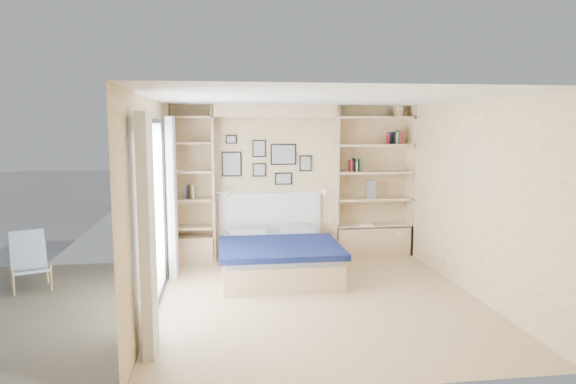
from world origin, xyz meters
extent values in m
plane|color=tan|center=(0.00, 0.00, 0.00)|extent=(4.50, 4.50, 0.00)
plane|color=beige|center=(0.00, 2.25, 1.25)|extent=(4.00, 0.00, 4.00)
plane|color=beige|center=(0.00, -2.25, 1.25)|extent=(4.00, 0.00, 4.00)
plane|color=beige|center=(-2.00, 0.00, 1.25)|extent=(0.00, 4.50, 4.50)
plane|color=beige|center=(2.00, 0.00, 1.25)|extent=(0.00, 4.50, 4.50)
plane|color=white|center=(0.00, 0.00, 2.50)|extent=(4.50, 4.50, 0.00)
cube|color=#D0B585|center=(-1.30, 2.08, 1.25)|extent=(0.04, 0.35, 2.50)
cube|color=#D0B585|center=(0.70, 2.08, 1.25)|extent=(0.04, 0.35, 2.50)
cube|color=#D0B585|center=(-0.30, 2.08, 2.40)|extent=(2.00, 0.35, 0.20)
cube|color=#D0B585|center=(1.98, 2.08, 1.25)|extent=(0.04, 0.35, 2.50)
cube|color=#D0B585|center=(-1.98, 2.08, 1.25)|extent=(0.04, 0.35, 2.50)
cube|color=#D0B585|center=(1.35, 2.08, 0.25)|extent=(1.30, 0.35, 0.50)
cube|color=#D0B585|center=(-1.65, 2.08, 0.20)|extent=(0.70, 0.35, 0.40)
cube|color=black|center=(-1.97, 0.00, 2.23)|extent=(0.04, 2.08, 0.06)
cube|color=black|center=(-1.97, 0.00, 0.03)|extent=(0.04, 2.08, 0.06)
cube|color=black|center=(-1.97, -1.02, 1.10)|extent=(0.04, 0.06, 2.20)
cube|color=black|center=(-1.97, 1.02, 1.10)|extent=(0.04, 0.06, 2.20)
cube|color=silver|center=(-1.98, 0.00, 1.12)|extent=(0.01, 2.00, 2.20)
cube|color=white|center=(-1.88, -1.30, 1.15)|extent=(0.10, 0.45, 2.30)
cube|color=white|center=(-1.88, 1.30, 1.15)|extent=(0.10, 0.45, 2.30)
cube|color=#D0B585|center=(1.35, 2.08, 0.50)|extent=(1.30, 0.35, 0.04)
cube|color=#D0B585|center=(1.35, 2.08, 0.95)|extent=(1.30, 0.35, 0.04)
cube|color=#D0B585|center=(1.35, 2.08, 1.40)|extent=(1.30, 0.35, 0.04)
cube|color=#D0B585|center=(1.35, 2.08, 1.85)|extent=(1.30, 0.35, 0.04)
cube|color=#D0B585|center=(1.35, 2.08, 2.30)|extent=(1.30, 0.35, 0.04)
cube|color=#D0B585|center=(-1.65, 2.08, 0.55)|extent=(0.70, 0.35, 0.04)
cube|color=#D0B585|center=(-1.65, 2.08, 1.00)|extent=(0.70, 0.35, 0.04)
cube|color=#D0B585|center=(-1.65, 2.08, 1.45)|extent=(0.70, 0.35, 0.04)
cube|color=#D0B585|center=(-1.65, 2.08, 1.90)|extent=(0.70, 0.35, 0.04)
cube|color=#D0B585|center=(-1.65, 2.08, 2.30)|extent=(0.70, 0.35, 0.04)
cube|color=#D0B585|center=(-0.38, 1.18, 0.17)|extent=(1.60, 2.00, 0.35)
cube|color=#A2A9B1|center=(-0.38, 1.18, 0.40)|extent=(1.56, 1.96, 0.10)
cube|color=#0F1745|center=(-0.38, 0.84, 0.47)|extent=(1.70, 1.40, 0.08)
cube|color=#A2A9B1|center=(-0.77, 1.88, 0.51)|extent=(0.55, 0.40, 0.12)
cube|color=#A2A9B1|center=(0.02, 1.88, 0.51)|extent=(0.55, 0.40, 0.12)
cube|color=white|center=(-0.38, 2.22, 0.72)|extent=(1.70, 0.04, 0.70)
cube|color=black|center=(-1.00, 2.23, 1.55)|extent=(0.32, 0.02, 0.40)
cube|color=gray|center=(-1.00, 2.21, 1.55)|extent=(0.28, 0.01, 0.36)
cube|color=black|center=(-0.55, 2.23, 1.80)|extent=(0.22, 0.02, 0.28)
cube|color=gray|center=(-0.55, 2.21, 1.80)|extent=(0.18, 0.01, 0.24)
cube|color=black|center=(-0.55, 2.23, 1.45)|extent=(0.22, 0.02, 0.22)
cube|color=gray|center=(-0.55, 2.21, 1.45)|extent=(0.18, 0.01, 0.18)
cube|color=black|center=(-0.15, 2.23, 1.70)|extent=(0.42, 0.02, 0.34)
cube|color=gray|center=(-0.15, 2.21, 1.70)|extent=(0.38, 0.01, 0.30)
cube|color=black|center=(-0.15, 2.23, 1.30)|extent=(0.28, 0.02, 0.20)
cube|color=gray|center=(-0.15, 2.21, 1.30)|extent=(0.24, 0.01, 0.16)
cube|color=black|center=(0.22, 2.23, 1.55)|extent=(0.20, 0.02, 0.26)
cube|color=gray|center=(0.22, 2.21, 1.55)|extent=(0.16, 0.01, 0.22)
cube|color=black|center=(-1.00, 2.23, 1.95)|extent=(0.18, 0.02, 0.14)
cube|color=gray|center=(-1.00, 2.21, 1.95)|extent=(0.14, 0.01, 0.10)
cylinder|color=silver|center=(-1.16, 2.00, 1.12)|extent=(0.20, 0.02, 0.02)
cone|color=white|center=(-1.06, 2.00, 1.10)|extent=(0.13, 0.12, 0.15)
cylinder|color=silver|center=(0.56, 2.00, 1.12)|extent=(0.20, 0.02, 0.02)
cone|color=white|center=(0.46, 2.00, 1.10)|extent=(0.13, 0.12, 0.15)
cube|color=#A51E1E|center=(0.95, 2.07, 1.51)|extent=(0.02, 0.15, 0.19)
cube|color=navy|center=(1.01, 2.07, 1.52)|extent=(0.03, 0.15, 0.20)
cube|color=black|center=(1.00, 2.07, 1.53)|extent=(0.03, 0.15, 0.22)
cube|color=beige|center=(1.03, 2.07, 1.50)|extent=(0.04, 0.15, 0.17)
cube|color=#255E2F|center=(1.10, 2.07, 1.53)|extent=(0.03, 0.15, 0.21)
cube|color=#A51E1E|center=(1.59, 2.07, 1.96)|extent=(0.02, 0.15, 0.18)
cube|color=navy|center=(1.59, 2.07, 1.97)|extent=(0.03, 0.15, 0.20)
cube|color=black|center=(1.67, 2.07, 1.97)|extent=(0.03, 0.15, 0.20)
cube|color=#BFB28C|center=(1.69, 2.07, 1.96)|extent=(0.04, 0.15, 0.19)
cube|color=#235135|center=(1.74, 2.07, 1.98)|extent=(0.03, 0.15, 0.23)
cube|color=#A51E1E|center=(1.77, 2.07, 1.97)|extent=(0.03, 0.15, 0.20)
cube|color=navy|center=(-1.71, 2.07, 1.11)|extent=(0.02, 0.15, 0.18)
cube|color=black|center=(-1.69, 2.07, 1.13)|extent=(0.03, 0.15, 0.21)
cube|color=tan|center=(-1.62, 2.07, 1.13)|extent=(0.03, 0.15, 0.22)
cube|color=#D0B585|center=(1.74, 2.07, 2.40)|extent=(0.13, 0.13, 0.15)
cone|color=#D0B585|center=(1.74, 2.07, 2.51)|extent=(0.20, 0.20, 0.08)
cube|color=slate|center=(1.31, 2.07, 1.12)|extent=(0.12, 0.12, 0.30)
cube|color=white|center=(1.20, 2.02, 0.54)|extent=(0.22, 0.16, 0.03)
cube|color=#6F6352|center=(-3.60, 0.00, 0.00)|extent=(3.20, 4.00, 0.05)
cylinder|color=tan|center=(-3.80, 0.50, 0.20)|extent=(0.08, 0.13, 0.39)
cylinder|color=tan|center=(-3.40, 0.67, 0.20)|extent=(0.08, 0.13, 0.39)
cylinder|color=tan|center=(-4.00, 0.99, 0.29)|extent=(0.15, 0.30, 0.63)
cylinder|color=tan|center=(-3.61, 1.16, 0.29)|extent=(0.15, 0.30, 0.63)
cube|color=#3762A7|center=(-3.67, 0.76, 0.27)|extent=(0.61, 0.66, 0.14)
cube|color=#3762A7|center=(-3.82, 1.10, 0.49)|extent=(0.49, 0.37, 0.52)
camera|label=1|loc=(-1.20, -6.15, 2.18)|focal=32.00mm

